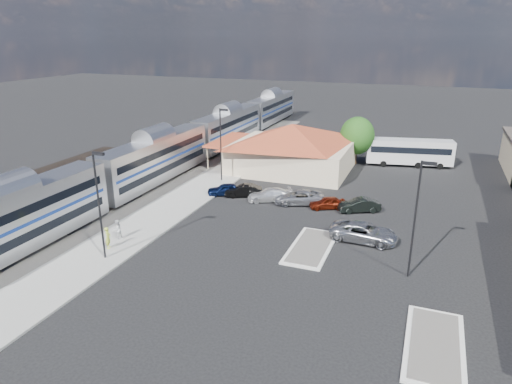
% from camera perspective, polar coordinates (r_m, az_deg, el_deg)
% --- Properties ---
extents(ground, '(280.00, 280.00, 0.00)m').
position_cam_1_polar(ground, '(38.70, 0.36, -7.30)').
color(ground, black).
rests_on(ground, ground).
extents(railbed, '(16.00, 100.00, 0.12)m').
position_cam_1_polar(railbed, '(55.09, -17.37, 0.09)').
color(railbed, '#4C4944').
rests_on(railbed, ground).
extents(platform, '(5.50, 92.00, 0.18)m').
position_cam_1_polar(platform, '(48.56, -10.42, -1.85)').
color(platform, gray).
rests_on(platform, ground).
extents(passenger_train, '(3.00, 104.00, 5.55)m').
position_cam_1_polar(passenger_train, '(56.07, -12.40, 3.86)').
color(passenger_train, silver).
rests_on(passenger_train, ground).
extents(freight_cars, '(2.80, 46.00, 4.00)m').
position_cam_1_polar(freight_cars, '(54.59, -21.71, 1.48)').
color(freight_cars, black).
rests_on(freight_cars, ground).
extents(station_depot, '(18.35, 12.24, 6.20)m').
position_cam_1_polar(station_depot, '(60.52, 4.44, 5.63)').
color(station_depot, beige).
rests_on(station_depot, ground).
extents(traffic_island_south, '(3.30, 7.50, 0.21)m').
position_cam_1_polar(traffic_island_south, '(39.31, 6.91, -6.84)').
color(traffic_island_south, silver).
rests_on(traffic_island_south, ground).
extents(traffic_island_north, '(3.30, 7.50, 0.21)m').
position_cam_1_polar(traffic_island_north, '(29.87, 21.42, -17.41)').
color(traffic_island_north, silver).
rests_on(traffic_island_north, ground).
extents(lamp_plat_s, '(1.08, 0.25, 9.00)m').
position_cam_1_polar(lamp_plat_s, '(37.09, -19.02, -0.65)').
color(lamp_plat_s, black).
rests_on(lamp_plat_s, ground).
extents(lamp_plat_n, '(1.08, 0.25, 9.00)m').
position_cam_1_polar(lamp_plat_n, '(54.96, -4.35, 6.61)').
color(lamp_plat_n, black).
rests_on(lamp_plat_n, ground).
extents(lamp_lot, '(1.08, 0.25, 9.00)m').
position_cam_1_polar(lamp_lot, '(34.51, 19.52, -2.18)').
color(lamp_lot, black).
rests_on(lamp_lot, ground).
extents(tree_depot, '(4.71, 4.71, 6.63)m').
position_cam_1_polar(tree_depot, '(64.45, 12.52, 6.88)').
color(tree_depot, '#382314').
rests_on(tree_depot, ground).
extents(suv, '(5.99, 2.91, 1.64)m').
position_cam_1_polar(suv, '(41.11, 13.32, -4.94)').
color(suv, '#A5A7AD').
rests_on(suv, ground).
extents(coach_bus, '(11.63, 4.67, 3.65)m').
position_cam_1_polar(coach_bus, '(65.96, 18.62, 4.89)').
color(coach_bus, white).
rests_on(coach_bus, ground).
extents(person_a, '(0.68, 0.81, 1.88)m').
position_cam_1_polar(person_a, '(40.27, -18.02, -5.45)').
color(person_a, '#B2C33D').
rests_on(person_a, platform).
extents(person_b, '(0.80, 0.95, 1.74)m').
position_cam_1_polar(person_b, '(41.87, -16.96, -4.47)').
color(person_b, silver).
rests_on(person_b, platform).
extents(parked_car_a, '(4.26, 3.27, 1.35)m').
position_cam_1_polar(parked_car_a, '(51.44, -3.87, 0.34)').
color(parked_car_a, '#0D1A42').
rests_on(parked_car_a, ground).
extents(parked_car_b, '(4.41, 3.00, 1.38)m').
position_cam_1_polar(parked_car_b, '(50.89, -1.59, 0.18)').
color(parked_car_b, black).
rests_on(parked_car_b, ground).
extents(parked_car_c, '(5.15, 3.89, 1.39)m').
position_cam_1_polar(parked_car_c, '(49.53, 1.69, -0.36)').
color(parked_car_c, white).
rests_on(parked_car_c, ground).
extents(parked_car_d, '(5.93, 4.28, 1.50)m').
position_cam_1_polar(parked_car_d, '(48.88, 5.35, -0.64)').
color(parked_car_d, gray).
rests_on(parked_car_d, ground).
extents(parked_car_e, '(4.06, 2.99, 1.29)m').
position_cam_1_polar(parked_car_e, '(47.94, 8.92, -1.34)').
color(parked_car_e, maroon).
rests_on(parked_car_e, ground).
extents(parked_car_f, '(4.46, 3.24, 1.40)m').
position_cam_1_polar(parked_car_f, '(47.69, 12.75, -1.62)').
color(parked_car_f, black).
rests_on(parked_car_f, ground).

